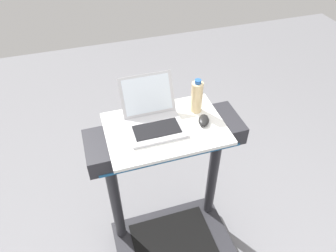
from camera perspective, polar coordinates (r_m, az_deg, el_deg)
The scene contains 4 objects.
desk_board at distance 1.74m, azimuth -0.49°, elevation -0.44°, with size 0.66×0.46×0.02m, color white.
laptop at distance 1.73m, azimuth -2.74°, elevation 1.63°, with size 0.31×0.34×0.23m.
computer_mouse at distance 1.76m, azimuth 6.53°, elevation 1.04°, with size 0.06×0.10×0.03m, color black.
water_bottle at distance 1.79m, azimuth 5.27°, elevation 5.33°, with size 0.07×0.07×0.21m.
Camera 1 is at (-0.37, -0.54, 2.25)m, focal length 33.45 mm.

